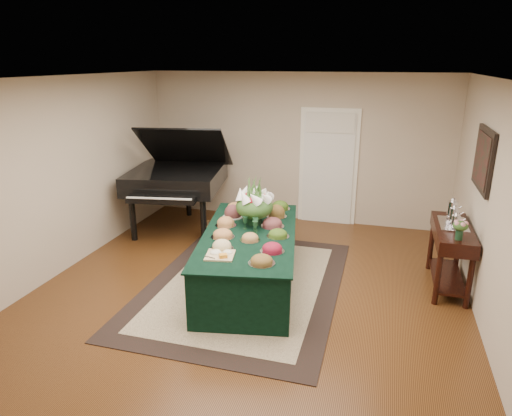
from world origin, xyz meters
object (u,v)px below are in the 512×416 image
(floral_centerpiece, at_px, (254,202))
(mahogany_sideboard, at_px, (452,241))
(buffet_table, at_px, (250,258))
(grand_piano, at_px, (177,177))

(floral_centerpiece, distance_m, mahogany_sideboard, 2.63)
(floral_centerpiece, bearing_deg, buffet_table, -84.32)
(grand_piano, height_order, mahogany_sideboard, grand_piano)
(buffet_table, distance_m, grand_piano, 2.58)
(buffet_table, distance_m, mahogany_sideboard, 2.65)
(buffet_table, bearing_deg, floral_centerpiece, 95.68)
(buffet_table, xyz_separation_m, mahogany_sideboard, (2.55, 0.64, 0.29))
(mahogany_sideboard, bearing_deg, grand_piano, 166.20)
(floral_centerpiece, relative_size, grand_piano, 0.26)
(grand_piano, bearing_deg, floral_centerpiece, -36.99)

